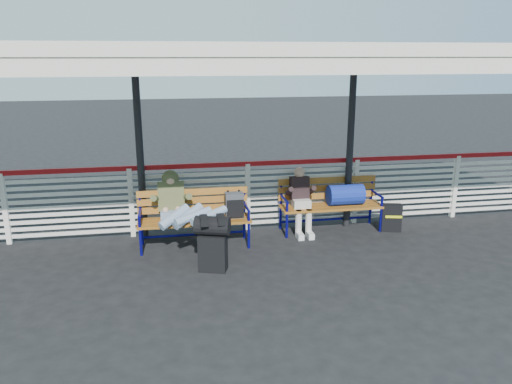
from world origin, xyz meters
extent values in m
plane|color=black|center=(0.00, 0.00, 0.00)|extent=(60.00, 60.00, 0.00)
cube|color=silver|center=(0.00, 1.90, 0.60)|extent=(12.00, 0.04, 1.04)
cube|color=maroon|center=(0.00, 1.90, 1.20)|extent=(12.00, 0.06, 0.08)
cube|color=silver|center=(0.00, 0.90, 3.08)|extent=(12.60, 3.60, 0.16)
cube|color=silver|center=(0.00, -0.85, 2.95)|extent=(12.60, 0.06, 0.30)
cylinder|color=black|center=(-1.80, 1.75, 1.50)|extent=(0.12, 0.12, 3.00)
cylinder|color=black|center=(1.80, 1.75, 1.50)|extent=(0.12, 0.12, 3.00)
cube|color=black|center=(-0.78, 0.24, 0.27)|extent=(0.45, 0.35, 0.54)
cylinder|color=black|center=(-0.78, 0.24, 0.68)|extent=(0.55, 0.42, 0.28)
cube|color=#A25E1F|center=(-0.98, 1.19, 0.45)|extent=(1.80, 0.50, 0.04)
cube|color=#A25E1F|center=(-0.98, 1.45, 0.72)|extent=(1.80, 0.10, 0.40)
cylinder|color=#0D0B83|center=(-1.83, 0.99, 0.23)|extent=(0.04, 0.04, 0.45)
cylinder|color=#0D0B83|center=(-0.13, 0.99, 0.23)|extent=(0.04, 0.04, 0.45)
cylinder|color=#0D0B83|center=(-1.83, 1.46, 0.45)|extent=(0.04, 0.04, 0.90)
cylinder|color=#0D0B83|center=(-0.13, 1.46, 0.45)|extent=(0.04, 0.04, 0.90)
cube|color=#4B4E53|center=(-0.33, 1.21, 0.67)|extent=(0.29, 0.18, 0.41)
cube|color=#A25E1F|center=(1.43, 1.55, 0.45)|extent=(1.80, 0.50, 0.04)
cube|color=#A25E1F|center=(1.43, 1.81, 0.72)|extent=(1.80, 0.10, 0.40)
cylinder|color=#0D0B83|center=(0.58, 1.35, 0.23)|extent=(0.04, 0.04, 0.45)
cylinder|color=#0D0B83|center=(2.28, 1.35, 0.23)|extent=(0.04, 0.04, 0.45)
cylinder|color=#0D0B83|center=(0.58, 1.82, 0.45)|extent=(0.04, 0.04, 0.90)
cylinder|color=#0D0B83|center=(2.28, 1.82, 0.45)|extent=(0.04, 0.04, 0.90)
cylinder|color=navy|center=(1.68, 1.55, 0.65)|extent=(0.62, 0.36, 0.36)
cube|color=#7C8FA7|center=(-1.33, 1.24, 0.54)|extent=(0.36, 0.26, 0.18)
cube|color=#4C512B|center=(-1.33, 1.44, 0.80)|extent=(0.42, 0.38, 0.53)
sphere|color=#4C512B|center=(-1.33, 1.54, 1.08)|extent=(0.28, 0.28, 0.28)
sphere|color=tan|center=(-1.33, 1.50, 1.07)|extent=(0.21, 0.21, 0.21)
cube|color=black|center=(-0.90, 0.18, 0.79)|extent=(0.11, 0.27, 0.10)
cube|color=black|center=(-0.66, 0.18, 0.79)|extent=(0.11, 0.27, 0.10)
cube|color=beige|center=(0.88, 1.55, 0.53)|extent=(0.30, 0.24, 0.16)
cube|color=black|center=(0.88, 1.69, 0.78)|extent=(0.32, 0.23, 0.42)
sphere|color=tan|center=(0.88, 1.71, 1.05)|extent=(0.19, 0.19, 0.19)
cylinder|color=beige|center=(0.79, 1.37, 0.24)|extent=(0.11, 0.11, 0.46)
cylinder|color=beige|center=(0.97, 1.37, 0.24)|extent=(0.11, 0.11, 0.46)
cube|color=silver|center=(0.79, 1.27, 0.05)|extent=(0.10, 0.24, 0.10)
cube|color=silver|center=(0.97, 1.27, 0.05)|extent=(0.10, 0.24, 0.10)
cube|color=black|center=(2.48, 1.37, 0.24)|extent=(0.38, 0.27, 0.48)
cube|color=yellow|center=(2.48, 1.26, 0.29)|extent=(0.29, 0.09, 0.04)
camera|label=1|loc=(-1.37, -6.45, 3.02)|focal=35.00mm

